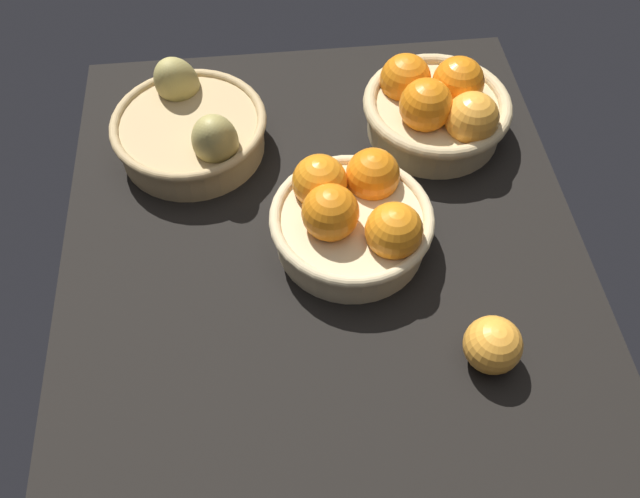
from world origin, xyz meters
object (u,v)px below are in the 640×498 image
object	(u,v)px
basket_center	(352,216)
basket_near_left_pears	(192,128)
loose_orange_front_gap	(493,345)
basket_far_left	(437,107)

from	to	relation	value
basket_center	basket_near_left_pears	size ratio (longest dim) A/B	0.87
basket_center	loose_orange_front_gap	world-z (taller)	basket_center
basket_center	basket_near_left_pears	xyz separation A→B (cm)	(-19.78, -21.62, -0.71)
basket_far_left	basket_center	size ratio (longest dim) A/B	1.03
basket_center	loose_orange_front_gap	size ratio (longest dim) A/B	3.11
basket_far_left	basket_center	distance (cm)	24.72
basket_center	basket_near_left_pears	distance (cm)	29.31
basket_far_left	basket_near_left_pears	xyz separation A→B (cm)	(-0.62, -37.24, -0.99)
basket_far_left	loose_orange_front_gap	bearing A→B (deg)	-2.06
basket_center	loose_orange_front_gap	distance (cm)	24.75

